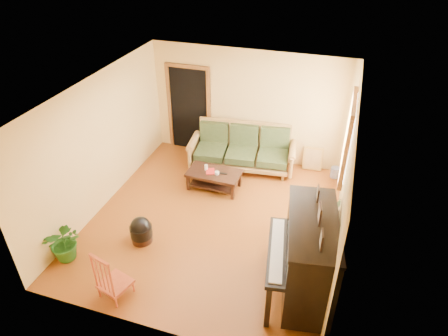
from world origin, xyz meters
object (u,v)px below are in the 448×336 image
(footstool, at_px, (141,232))
(red_chair, at_px, (113,273))
(coffee_table, at_px, (214,180))
(ceramic_crock, at_px, (335,172))
(piano, at_px, (308,258))
(armchair, at_px, (317,219))
(sofa, at_px, (242,149))
(potted_plant, at_px, (65,242))

(footstool, height_order, red_chair, red_chair)
(coffee_table, height_order, ceramic_crock, coffee_table)
(coffee_table, relative_size, piano, 0.68)
(piano, bearing_deg, armchair, 80.61)
(sofa, bearing_deg, red_chair, -108.78)
(ceramic_crock, xyz_separation_m, potted_plant, (-4.12, -3.91, 0.23))
(red_chair, bearing_deg, footstool, 114.70)
(sofa, bearing_deg, piano, -66.00)
(piano, bearing_deg, coffee_table, 126.27)
(footstool, height_order, potted_plant, potted_plant)
(coffee_table, xyz_separation_m, armchair, (2.24, -0.92, 0.25))
(coffee_table, distance_m, ceramic_crock, 2.71)
(armchair, distance_m, red_chair, 3.53)
(ceramic_crock, bearing_deg, coffee_table, -153.29)
(red_chair, bearing_deg, piano, 34.37)
(sofa, xyz_separation_m, piano, (1.89, -3.15, 0.22))
(piano, bearing_deg, ceramic_crock, 77.76)
(sofa, bearing_deg, coffee_table, -116.46)
(armchair, bearing_deg, potted_plant, -132.05)
(armchair, height_order, potted_plant, armchair)
(piano, height_order, footstool, piano)
(red_chair, relative_size, ceramic_crock, 3.76)
(armchair, bearing_deg, coffee_table, -178.74)
(sofa, relative_size, potted_plant, 3.30)
(red_chair, height_order, potted_plant, red_chair)
(ceramic_crock, distance_m, potted_plant, 5.69)
(sofa, bearing_deg, armchair, -51.64)
(ceramic_crock, height_order, potted_plant, potted_plant)
(coffee_table, height_order, red_chair, red_chair)
(footstool, bearing_deg, armchair, 19.04)
(piano, distance_m, red_chair, 2.91)
(potted_plant, bearing_deg, armchair, 24.25)
(coffee_table, relative_size, ceramic_crock, 4.59)
(footstool, height_order, ceramic_crock, footstool)
(sofa, xyz_separation_m, potted_plant, (-2.04, -3.65, -0.15))
(footstool, relative_size, potted_plant, 0.56)
(sofa, distance_m, coffee_table, 1.05)
(footstool, bearing_deg, ceramic_crock, 45.29)
(piano, xyz_separation_m, footstool, (-2.94, 0.26, -0.53))
(coffee_table, distance_m, piano, 3.17)
(piano, xyz_separation_m, potted_plant, (-3.93, -0.50, -0.36))
(coffee_table, xyz_separation_m, potted_plant, (-1.70, -2.70, 0.15))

